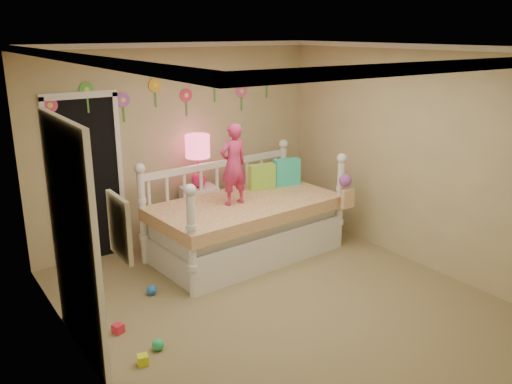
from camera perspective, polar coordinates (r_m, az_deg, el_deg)
floor at (r=5.75m, az=2.59°, el=-11.69°), size 4.00×4.50×0.01m
ceiling at (r=5.05m, az=2.99°, el=15.16°), size 4.00×4.50×0.01m
back_wall at (r=7.13m, az=-8.18°, el=5.00°), size 4.00×0.01×2.60m
left_wall at (r=4.41m, az=-18.55°, el=-3.26°), size 0.01×4.50×2.60m
right_wall at (r=6.62m, az=16.80°, el=3.52°), size 0.01×4.50×2.60m
crown_molding at (r=5.05m, az=2.99°, el=14.82°), size 4.00×4.50×0.06m
daybed at (r=6.66m, az=-1.20°, el=-1.53°), size 2.46×1.44×1.29m
pillow_turquoise at (r=7.28m, az=3.28°, el=2.13°), size 0.38×0.20×0.36m
pillow_lime at (r=7.09m, az=0.62°, el=1.64°), size 0.37×0.19×0.34m
child at (r=6.39m, az=-2.42°, el=2.96°), size 0.37×0.26×0.99m
nightstand at (r=7.22m, az=-6.01°, el=-2.37°), size 0.50×0.41×0.76m
table_lamp at (r=6.98m, az=-6.22°, el=4.18°), size 0.32×0.32×0.70m
closet_doorway at (r=6.74m, az=-17.58°, el=1.35°), size 0.90×0.04×2.07m
flower_decals at (r=6.98m, az=-9.03°, el=10.04°), size 3.40×0.02×0.50m
mirror_closet at (r=4.78m, az=-18.82°, el=-4.93°), size 0.07×1.30×2.10m
wall_picture at (r=3.52m, az=-14.33°, el=-3.64°), size 0.05×0.34×0.42m
hanging_bag at (r=6.84m, az=9.54°, el=-0.05°), size 0.20×0.16×0.36m
toy_scatter at (r=5.41m, az=-10.13°, el=-13.29°), size 1.14×1.48×0.11m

